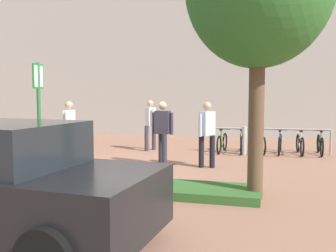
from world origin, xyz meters
The scene contains 11 objects.
ground_plane centered at (0.00, 0.00, 0.00)m, with size 60.00×60.00×0.00m, color #936651.
building_facade centered at (0.00, 8.45, 5.00)m, with size 28.00×1.20×10.00m, color #B2ADA3.
planter_strip centered at (-0.12, -2.03, 0.08)m, with size 7.00×1.10×0.16m, color #336028.
parking_sign_post centered at (-1.17, -2.03, 1.67)m, with size 0.08×0.36×2.56m.
bike_at_sign centered at (-1.11, -1.88, 0.35)m, with size 1.66×0.47×0.86m.
bike_rack_cluster centered at (3.55, 3.61, 0.35)m, with size 3.75×1.81×0.83m.
bollard_steel centered at (2.75, 3.16, 0.45)m, with size 0.16×0.16×0.90m, color #ADADB2.
person_suited_navy centered at (0.72, 0.82, 0.98)m, with size 0.61×0.37×1.72m.
person_casual_tan centered at (-1.97, 0.60, 0.98)m, with size 0.36×0.60×1.72m.
person_shirt_white centered at (-0.42, 3.28, 0.98)m, with size 0.44×0.50×1.72m.
person_shirt_blue centered at (1.94, 0.71, 0.98)m, with size 0.42×0.53×1.72m.
Camera 1 is at (3.48, -8.95, 1.89)m, focal length 40.28 mm.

